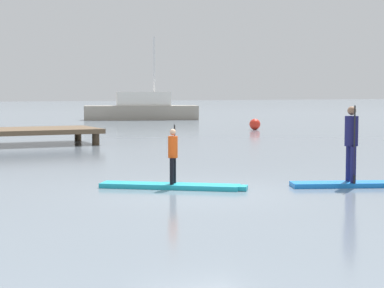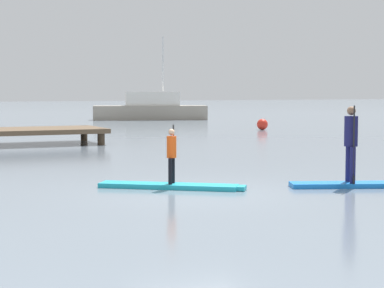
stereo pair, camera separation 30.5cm
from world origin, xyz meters
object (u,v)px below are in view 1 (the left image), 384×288
paddler_child_solo (173,153)px  mooring_buoy_near (255,124)px  paddleboard_far (364,184)px  paddler_adult (351,139)px  fishing_boat_green_midground (142,109)px  paddleboard_near (173,186)px

paddler_child_solo → mooring_buoy_near: 22.42m
paddleboard_far → paddler_adult: size_ratio=1.90×
paddler_adult → mooring_buoy_near: bearing=64.9°
fishing_boat_green_midground → mooring_buoy_near: fishing_boat_green_midground is taller
paddleboard_far → mooring_buoy_near: (8.99, 19.87, 0.24)m
paddler_child_solo → mooring_buoy_near: (12.86, 18.36, -0.47)m
paddler_child_solo → paddler_adult: size_ratio=0.75×
paddleboard_near → paddler_adult: paddler_adult is taller
paddleboard_near → paddleboard_far: same height
fishing_boat_green_midground → paddleboard_near: bearing=-110.2°
paddleboard_near → paddler_child_solo: 0.71m
paddler_child_solo → paddler_adult: bearing=-21.5°
fishing_boat_green_midground → paddler_child_solo: bearing=-110.2°
paddler_child_solo → paddleboard_near: bearing=-126.5°
fishing_boat_green_midground → mooring_buoy_near: size_ratio=14.08×
paddleboard_near → fishing_boat_green_midground: 34.92m
mooring_buoy_near → fishing_boat_green_midground: bearing=93.2°
paddler_child_solo → paddler_adult: (3.59, -1.41, 0.28)m
paddleboard_near → mooring_buoy_near: size_ratio=4.82×
paddleboard_near → paddler_adult: size_ratio=1.69×
paddleboard_near → paddleboard_far: size_ratio=0.89×
paddler_adult → fishing_boat_green_midground: fishing_boat_green_midground is taller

